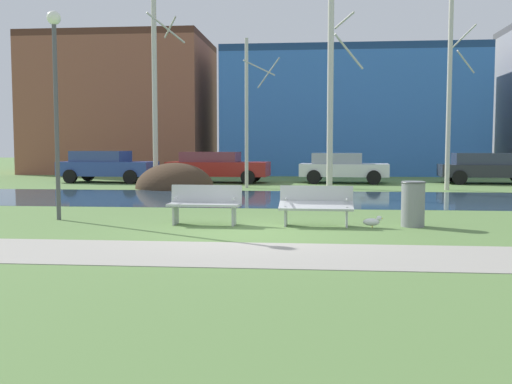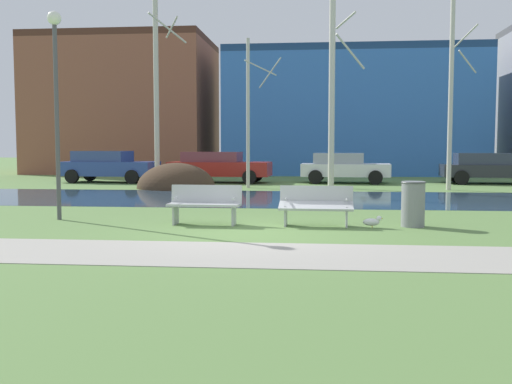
% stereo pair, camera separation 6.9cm
% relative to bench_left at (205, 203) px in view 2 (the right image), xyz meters
% --- Properties ---
extents(ground_plane, '(120.00, 120.00, 0.00)m').
position_rel_bench_left_xyz_m(ground_plane, '(1.22, 8.82, -0.47)').
color(ground_plane, '#5B7F42').
extents(paved_path_strip, '(60.00, 2.22, 0.01)m').
position_rel_bench_left_xyz_m(paved_path_strip, '(1.22, -3.51, -0.47)').
color(paved_path_strip, '#9E998E').
rests_on(paved_path_strip, ground).
extents(river_band, '(80.00, 6.35, 0.01)m').
position_rel_bench_left_xyz_m(river_band, '(1.22, 6.64, -0.47)').
color(river_band, '#2D475B').
rests_on(river_band, ground).
extents(soil_mound, '(3.21, 3.10, 2.08)m').
position_rel_bench_left_xyz_m(soil_mound, '(-3.27, 10.98, -0.47)').
color(soil_mound, '#423021').
rests_on(soil_mound, ground).
extents(bench_left, '(1.61, 0.60, 0.87)m').
position_rel_bench_left_xyz_m(bench_left, '(0.00, 0.00, 0.00)').
color(bench_left, '#B2B5B7').
rests_on(bench_left, ground).
extents(bench_right, '(1.61, 0.60, 0.87)m').
position_rel_bench_left_xyz_m(bench_right, '(2.45, 0.00, 0.00)').
color(bench_right, '#B2B5B7').
rests_on(bench_right, ground).
extents(trash_bin, '(0.52, 0.52, 0.98)m').
position_rel_bench_left_xyz_m(trash_bin, '(4.53, 0.12, 0.04)').
color(trash_bin, gray).
rests_on(trash_bin, ground).
extents(seagull, '(0.43, 0.16, 0.26)m').
position_rel_bench_left_xyz_m(seagull, '(3.65, -0.14, -0.34)').
color(seagull, white).
rests_on(seagull, ground).
extents(streetlamp, '(0.32, 0.32, 4.84)m').
position_rel_bench_left_xyz_m(streetlamp, '(-3.59, 0.52, 2.81)').
color(streetlamp, '#4C4C51').
rests_on(streetlamp, ground).
extents(birch_far_left, '(1.49, 2.37, 9.40)m').
position_rel_bench_left_xyz_m(birch_far_left, '(-4.35, 12.13, 4.31)').
color(birch_far_left, beige).
rests_on(birch_far_left, ground).
extents(birch_left, '(1.45, 2.52, 6.10)m').
position_rel_bench_left_xyz_m(birch_left, '(-0.31, 11.50, 2.70)').
color(birch_left, beige).
rests_on(birch_left, ground).
extents(birch_center_left, '(1.44, 2.26, 8.69)m').
position_rel_bench_left_xyz_m(birch_center_left, '(3.08, 11.71, 3.95)').
color(birch_center_left, beige).
rests_on(birch_center_left, ground).
extents(birch_center, '(1.05, 1.86, 7.71)m').
position_rel_bench_left_xyz_m(birch_center, '(7.65, 11.04, 3.45)').
color(birch_center, beige).
rests_on(birch_center, ground).
extents(parked_van_nearest_blue, '(4.55, 2.33, 1.49)m').
position_rel_bench_left_xyz_m(parked_van_nearest_blue, '(-7.40, 14.45, 0.32)').
color(parked_van_nearest_blue, '#2D4793').
rests_on(parked_van_nearest_blue, ground).
extents(parked_sedan_second_red, '(4.83, 2.22, 1.45)m').
position_rel_bench_left_xyz_m(parked_sedan_second_red, '(-2.15, 14.70, 0.30)').
color(parked_sedan_second_red, maroon).
rests_on(parked_sedan_second_red, ground).
extents(parked_hatch_third_white, '(4.16, 2.24, 1.40)m').
position_rel_bench_left_xyz_m(parked_hatch_third_white, '(3.71, 14.97, 0.27)').
color(parked_hatch_third_white, silver).
rests_on(parked_hatch_third_white, ground).
extents(parked_wagon_fourth_dark, '(4.52, 2.33, 1.40)m').
position_rel_bench_left_xyz_m(parked_wagon_fourth_dark, '(10.30, 15.16, 0.28)').
color(parked_wagon_fourth_dark, '#282B30').
rests_on(parked_wagon_fourth_dark, ground).
extents(building_brick_low, '(10.89, 7.93, 8.53)m').
position_rel_bench_left_xyz_m(building_brick_low, '(-9.85, 24.80, 3.79)').
color(building_brick_low, brown).
rests_on(building_brick_low, ground).
extents(building_blue_store, '(15.16, 6.47, 7.47)m').
position_rel_bench_left_xyz_m(building_blue_store, '(4.56, 24.09, 3.26)').
color(building_blue_store, '#3870C6').
rests_on(building_blue_store, ground).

